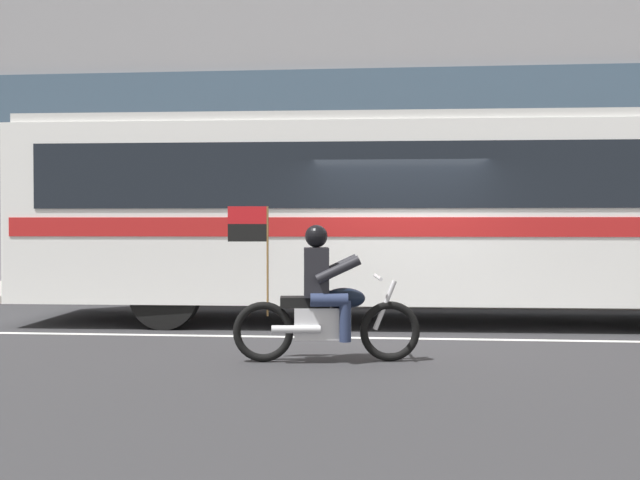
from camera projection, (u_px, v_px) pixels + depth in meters
ground_plane at (400, 332)px, 10.92m from camera, size 60.00×60.00×0.00m
sidewalk_curb at (396, 294)px, 16.00m from camera, size 28.00×3.80×0.15m
lane_center_stripe at (401, 338)px, 10.33m from camera, size 26.60×0.14×0.01m
office_building_facade at (396, 19)px, 18.14m from camera, size 28.00×0.89×12.98m
transit_bus at (431, 204)px, 12.03m from camera, size 12.99×2.89×3.22m
motorcycle_with_rider at (325, 304)px, 8.59m from camera, size 2.19×0.67×1.78m
fire_hydrant at (185, 276)px, 15.32m from camera, size 0.22×0.30×0.75m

